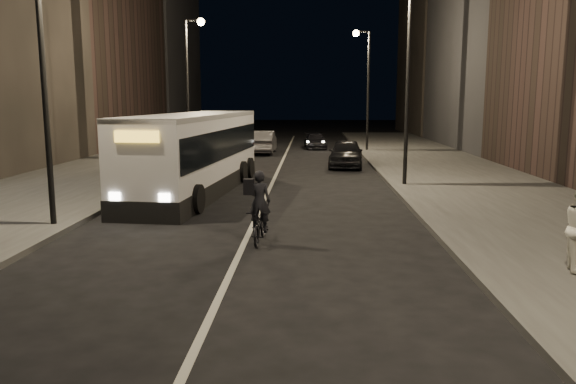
# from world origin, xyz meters

# --- Properties ---
(ground) EXTENTS (180.00, 180.00, 0.00)m
(ground) POSITION_xyz_m (0.00, 0.00, 0.00)
(ground) COLOR black
(ground) RESTS_ON ground
(sidewalk_right) EXTENTS (7.00, 70.00, 0.16)m
(sidewalk_right) POSITION_xyz_m (8.50, 14.00, 0.08)
(sidewalk_right) COLOR #383735
(sidewalk_right) RESTS_ON ground
(sidewalk_left) EXTENTS (7.00, 70.00, 0.16)m
(sidewalk_left) POSITION_xyz_m (-8.50, 14.00, 0.08)
(sidewalk_left) COLOR #383735
(sidewalk_left) RESTS_ON ground
(streetlight_right_mid) EXTENTS (1.20, 0.44, 8.12)m
(streetlight_right_mid) POSITION_xyz_m (5.33, 12.00, 5.36)
(streetlight_right_mid) COLOR black
(streetlight_right_mid) RESTS_ON sidewalk_right
(streetlight_right_far) EXTENTS (1.20, 0.44, 8.12)m
(streetlight_right_far) POSITION_xyz_m (5.33, 28.00, 5.36)
(streetlight_right_far) COLOR black
(streetlight_right_far) RESTS_ON sidewalk_right
(streetlight_left_near) EXTENTS (1.20, 0.44, 8.12)m
(streetlight_left_near) POSITION_xyz_m (-5.33, 4.00, 5.36)
(streetlight_left_near) COLOR black
(streetlight_left_near) RESTS_ON sidewalk_left
(streetlight_left_far) EXTENTS (1.20, 0.44, 8.12)m
(streetlight_left_far) POSITION_xyz_m (-5.33, 22.00, 5.36)
(streetlight_left_far) COLOR black
(streetlight_left_far) RESTS_ON sidewalk_left
(city_bus) EXTENTS (3.51, 11.63, 3.09)m
(city_bus) POSITION_xyz_m (-2.80, 10.44, 1.68)
(city_bus) COLOR silver
(city_bus) RESTS_ON ground
(cyclist_on_bicycle) EXTENTS (0.67, 1.68, 1.90)m
(cyclist_on_bicycle) POSITION_xyz_m (0.40, 2.68, 0.63)
(cyclist_on_bicycle) COLOR black
(cyclist_on_bicycle) RESTS_ON ground
(car_near) EXTENTS (2.16, 4.54, 1.50)m
(car_near) POSITION_xyz_m (3.60, 19.15, 0.75)
(car_near) COLOR black
(car_near) RESTS_ON ground
(car_mid) EXTENTS (1.67, 4.73, 1.56)m
(car_mid) POSITION_xyz_m (-1.60, 26.72, 0.78)
(car_mid) COLOR #373639
(car_mid) RESTS_ON ground
(car_far) EXTENTS (1.85, 3.94, 1.11)m
(car_far) POSITION_xyz_m (2.03, 30.79, 0.56)
(car_far) COLOR black
(car_far) RESTS_ON ground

